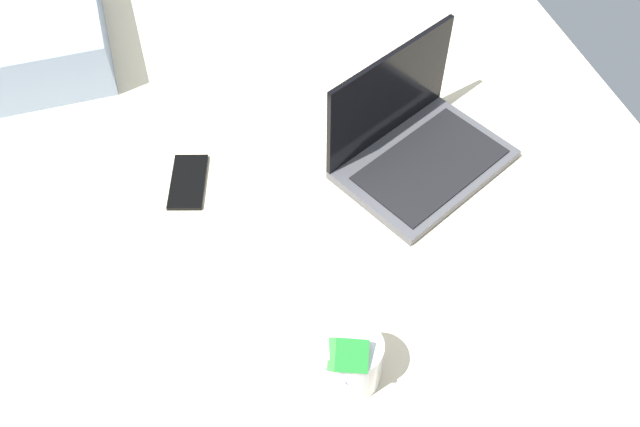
# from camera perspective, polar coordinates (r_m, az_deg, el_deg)

# --- Properties ---
(bed_mattress) EXTENTS (1.80, 1.40, 0.18)m
(bed_mattress) POSITION_cam_1_polar(r_m,az_deg,el_deg) (1.46, -8.18, 0.75)
(bed_mattress) COLOR beige
(bed_mattress) RESTS_ON ground
(laptop) EXTENTS (0.40, 0.35, 0.23)m
(laptop) POSITION_cam_1_polar(r_m,az_deg,el_deg) (1.39, 7.94, 5.70)
(laptop) COLOR #4C4C51
(laptop) RESTS_ON bed_mattress
(snack_cup) EXTENTS (0.09, 0.10, 0.15)m
(snack_cup) POSITION_cam_1_polar(r_m,az_deg,el_deg) (1.09, 2.74, -12.22)
(snack_cup) COLOR silver
(snack_cup) RESTS_ON bed_mattress
(cell_phone) EXTENTS (0.10, 0.15, 0.01)m
(cell_phone) POSITION_cam_1_polar(r_m,az_deg,el_deg) (1.39, -10.96, 2.65)
(cell_phone) COLOR black
(cell_phone) RESTS_ON bed_mattress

